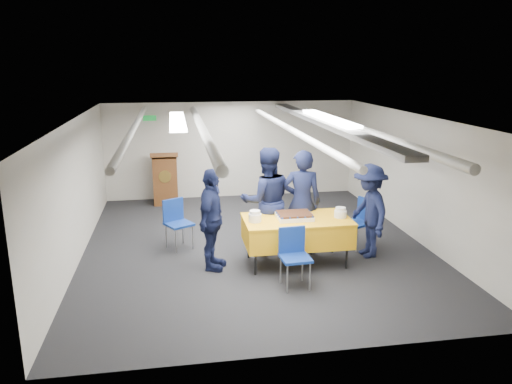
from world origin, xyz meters
TOP-DOWN VIEW (x-y plane):
  - ground at (0.00, 0.00)m, footprint 7.00×7.00m
  - room_shell at (0.09, 0.41)m, footprint 6.00×7.00m
  - serving_table at (0.54, -0.91)m, footprint 1.72×0.95m
  - sheet_cake at (0.49, -0.92)m, footprint 0.57×0.44m
  - plate_stack_left at (-0.16, -0.96)m, footprint 0.20×0.20m
  - plate_stack_right at (1.25, -0.96)m, footprint 0.20×0.20m
  - podium at (-1.60, 3.05)m, footprint 0.62×0.53m
  - chair_near at (0.30, -1.70)m, footprint 0.45×0.45m
  - chair_right at (1.87, -0.32)m, footprint 0.55×0.55m
  - chair_left at (-1.38, 0.16)m, footprint 0.57×0.57m
  - sailor_a at (0.73, -0.45)m, footprint 0.73×0.55m
  - sailor_b at (0.14, -0.34)m, footprint 0.91×0.72m
  - sailor_c at (-0.84, -0.91)m, footprint 0.70×1.04m
  - sailor_d at (1.81, -0.78)m, footprint 0.65×1.06m

SIDE VIEW (x-z plane):
  - ground at x=0.00m, z-range 0.00..0.00m
  - chair_near at x=0.30m, z-range 0.10..0.97m
  - chair_right at x=1.87m, z-range 0.10..0.97m
  - chair_left at x=-1.38m, z-range 0.10..0.97m
  - serving_table at x=0.54m, z-range 0.17..0.94m
  - podium at x=-1.60m, z-range -0.01..1.24m
  - sailor_d at x=1.81m, z-range 0.00..1.59m
  - sailor_c at x=-0.84m, z-range 0.00..1.63m
  - sheet_cake at x=0.49m, z-range 0.77..0.87m
  - plate_stack_right at x=1.25m, z-range 0.76..0.93m
  - plate_stack_left at x=-0.16m, z-range 0.76..0.94m
  - sailor_a at x=0.73m, z-range 0.00..1.81m
  - sailor_b at x=0.14m, z-range 0.00..1.84m
  - room_shell at x=0.09m, z-range 0.66..2.96m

